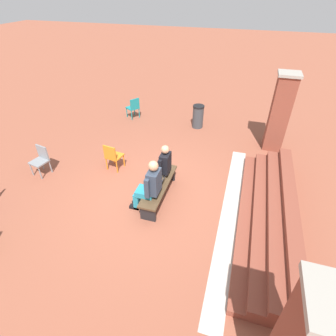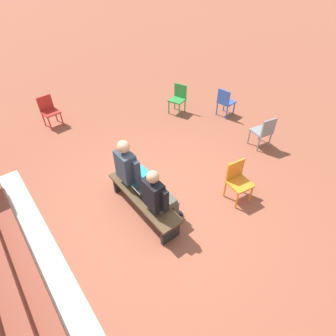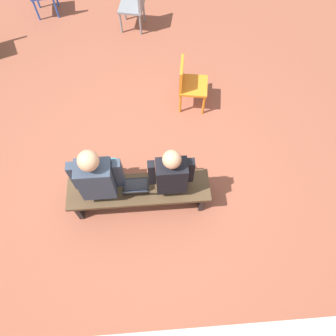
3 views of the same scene
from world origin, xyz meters
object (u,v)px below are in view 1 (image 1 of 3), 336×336
at_px(plastic_chair_near_bench_left, 41,159).
at_px(person_adult, 149,185).
at_px(bench, 159,187).
at_px(litter_bin, 198,116).
at_px(person_student, 161,166).
at_px(laptop, 159,183).
at_px(plastic_chair_by_pillar, 113,156).
at_px(plastic_chair_foreground, 134,107).

bearing_deg(plastic_chair_near_bench_left, person_adult, 81.77).
bearing_deg(bench, litter_bin, 178.60).
xyz_separation_m(person_student, laptop, (0.44, 0.08, -0.21)).
distance_m(bench, plastic_chair_by_pillar, 1.86).
bearing_deg(plastic_chair_near_bench_left, bench, 89.06).
relative_size(bench, litter_bin, 2.09).
xyz_separation_m(plastic_chair_near_bench_left, litter_bin, (-4.19, 3.65, -0.05)).
height_order(plastic_chair_by_pillar, litter_bin, litter_bin).
distance_m(person_student, plastic_chair_foreground, 4.58).
bearing_deg(plastic_chair_near_bench_left, person_student, 95.77).
xyz_separation_m(bench, plastic_chair_by_pillar, (-0.80, -1.67, 0.13)).
height_order(bench, plastic_chair_near_bench_left, plastic_chair_near_bench_left).
bearing_deg(plastic_chair_near_bench_left, plastic_chair_by_pillar, 111.74).
bearing_deg(person_adult, plastic_chair_by_pillar, -127.89).
distance_m(person_student, plastic_chair_near_bench_left, 3.50).
distance_m(person_student, plastic_chair_by_pillar, 1.67).
height_order(person_student, plastic_chair_foreground, person_student).
height_order(person_student, laptop, person_student).
bearing_deg(plastic_chair_foreground, person_student, 32.37).
height_order(person_adult, laptop, person_adult).
bearing_deg(laptop, litter_bin, 178.77).
distance_m(laptop, plastic_chair_near_bench_left, 3.56).
bearing_deg(laptop, plastic_chair_foreground, -149.59).
xyz_separation_m(laptop, plastic_chair_foreground, (-4.31, -2.53, -0.02)).
bearing_deg(bench, person_adult, -9.25).
distance_m(person_adult, plastic_chair_by_pillar, 2.05).
relative_size(person_adult, plastic_chair_foreground, 1.70).
distance_m(bench, plastic_chair_near_bench_left, 3.55).
relative_size(bench, person_student, 1.35).
bearing_deg(person_student, bench, 9.23).
distance_m(bench, person_adult, 0.60).
bearing_deg(laptop, bench, -160.21).
distance_m(person_student, laptop, 0.50).
height_order(person_student, plastic_chair_by_pillar, person_student).
height_order(bench, laptop, laptop).
height_order(person_adult, plastic_chair_foreground, person_adult).
relative_size(person_student, plastic_chair_near_bench_left, 1.58).
height_order(laptop, plastic_chair_near_bench_left, plastic_chair_near_bench_left).
bearing_deg(plastic_chair_by_pillar, person_student, 76.25).
bearing_deg(person_adult, plastic_chair_near_bench_left, -98.23).
distance_m(laptop, litter_bin, 4.28).
distance_m(person_adult, plastic_chair_foreground, 5.32).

